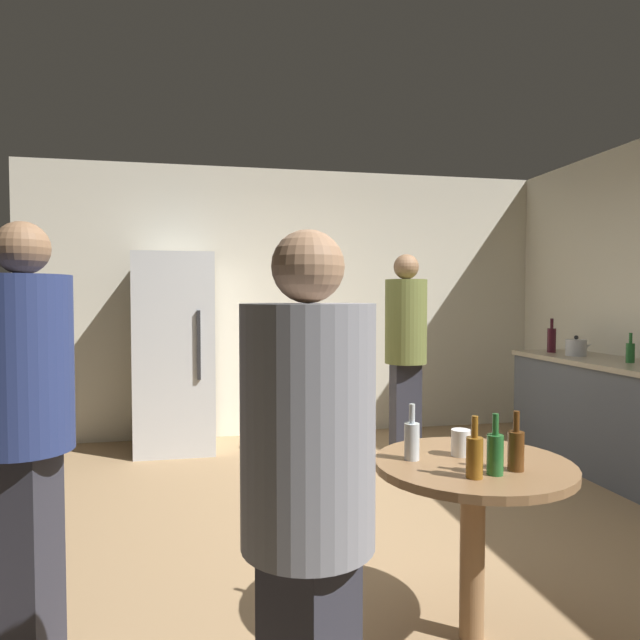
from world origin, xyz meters
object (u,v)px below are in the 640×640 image
Objects in this scene: beer_bottle_on_counter at (630,352)px; person_in_navy_shirt at (26,409)px; wine_bottle_on_counter at (552,339)px; beer_bottle_clear at (412,439)px; person_in_olive_shirt at (406,343)px; beer_bottle_brown at (516,449)px; foreground_table at (473,487)px; beer_bottle_green at (495,452)px; plastic_cup_white at (461,443)px; person_in_gray_shirt at (308,491)px; kettle at (576,347)px; refrigerator at (176,352)px; beer_bottle_amber at (474,455)px.

person_in_navy_shirt is at bearing -159.09° from beer_bottle_on_counter.
person_in_navy_shirt is (-3.74, -2.32, -0.03)m from wine_bottle_on_counter.
person_in_olive_shirt reaches higher than beer_bottle_clear.
foreground_table is at bearing 126.37° from beer_bottle_brown.
beer_bottle_green is at bearing -139.57° from beer_bottle_on_counter.
plastic_cup_white is 0.06× the size of person_in_olive_shirt.
person_in_gray_shirt is (-1.33, -2.94, -0.12)m from person_in_olive_shirt.
plastic_cup_white is at bearing 11.27° from person_in_navy_shirt.
kettle reaches higher than beer_bottle_clear.
beer_bottle_green is at bearing -68.12° from refrigerator.
person_in_gray_shirt is at bearing -148.32° from beer_bottle_brown.
foreground_table is 0.31m from beer_bottle_clear.
beer_bottle_amber is 0.30m from beer_bottle_clear.
person_in_navy_shirt is (-0.38, -3.01, 0.08)m from refrigerator.
kettle is 2.94m from plastic_cup_white.
refrigerator is at bearing -118.48° from person_in_olive_shirt.
wine_bottle_on_counter is at bearing 49.69° from plastic_cup_white.
plastic_cup_white is (-2.13, -1.55, -0.19)m from beer_bottle_on_counter.
beer_bottle_clear is at bearing 20.68° from person_in_gray_shirt.
beer_bottle_clear is (-0.24, 0.24, 0.00)m from beer_bottle_green.
kettle is 2.22× the size of plastic_cup_white.
kettle reaches higher than foreground_table.
refrigerator is 3.04m from person_in_navy_shirt.
refrigerator is at bearing 111.88° from beer_bottle_green.
beer_bottle_amber is 0.20m from beer_bottle_brown.
person_in_navy_shirt is (-1.72, 0.17, 0.35)m from foreground_table.
refrigerator is 1.15× the size of person_in_gray_shirt.
refrigerator is 2.10m from person_in_olive_shirt.
refrigerator is 3.54m from kettle.
refrigerator reaches higher than person_in_navy_shirt.
beer_bottle_on_counter is at bearing 5.61° from person_in_gray_shirt.
person_in_navy_shirt is at bearing -151.96° from kettle.
beer_bottle_amber is at bearing -167.36° from beer_bottle_green.
beer_bottle_amber is 1.00× the size of beer_bottle_green.
beer_bottle_green is 0.26m from plastic_cup_white.
beer_bottle_green is at bearing 0.40° from person_in_gray_shirt.
person_in_olive_shirt reaches higher than beer_bottle_on_counter.
beer_bottle_green reaches higher than plastic_cup_white.
refrigerator is 16.36× the size of plastic_cup_white.
beer_bottle_clear is 0.97m from person_in_gray_shirt.
kettle is 1.06× the size of beer_bottle_clear.
person_in_navy_shirt is at bearing 167.56° from beer_bottle_amber.
person_in_olive_shirt is 1.12× the size of person_in_gray_shirt.
beer_bottle_brown is 1.08m from person_in_gray_shirt.
person_in_gray_shirt reaches higher than foreground_table.
person_in_gray_shirt reaches higher than beer_bottle_amber.
person_in_olive_shirt reaches higher than beer_bottle_green.
beer_bottle_green is at bearing -45.68° from beer_bottle_clear.
refrigerator is 3.37m from plastic_cup_white.
wine_bottle_on_counter reaches higher than beer_bottle_on_counter.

